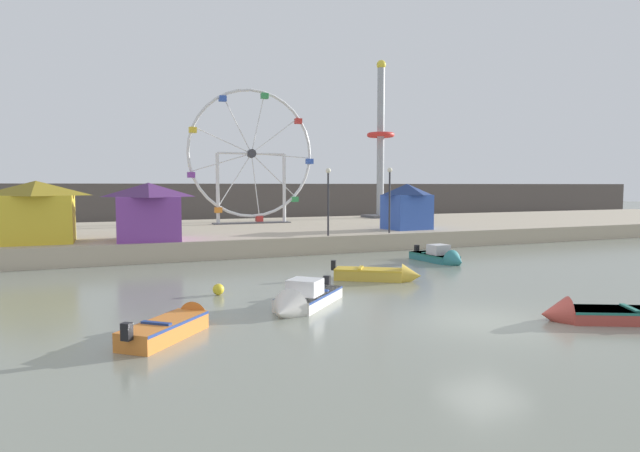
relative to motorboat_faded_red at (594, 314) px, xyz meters
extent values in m
plane|color=gray|center=(-3.15, 1.33, -0.23)|extent=(240.00, 240.00, 0.00)
cube|color=#B7A88E|center=(-3.15, 28.18, 0.32)|extent=(110.00, 19.73, 1.09)
cube|color=#564C47|center=(-3.15, 53.02, 1.97)|extent=(140.00, 3.00, 4.40)
cube|color=#B24238|center=(0.61, -0.31, -0.02)|extent=(3.20, 2.41, 0.41)
cube|color=#237566|center=(0.61, -0.31, 0.15)|extent=(3.18, 2.41, 0.08)
cone|color=#B24238|center=(-1.07, 0.54, -0.02)|extent=(1.24, 1.38, 1.14)
cube|color=#237566|center=(0.94, -0.48, 0.22)|extent=(0.60, 0.98, 0.06)
cube|color=gold|center=(-2.93, 9.34, 0.03)|extent=(3.08, 2.58, 0.51)
cube|color=gold|center=(-2.93, 9.34, 0.24)|extent=(3.06, 2.58, 0.08)
cone|color=gold|center=(-1.37, 8.28, 0.03)|extent=(1.26, 1.31, 1.02)
cube|color=black|center=(-4.25, 10.25, 0.39)|extent=(0.30, 0.31, 0.44)
cube|color=gold|center=(-3.24, 9.56, 0.31)|extent=(0.65, 0.84, 0.06)
cube|color=orange|center=(-12.53, 3.17, 0.03)|extent=(2.73, 2.91, 0.51)
cube|color=navy|center=(-12.53, 3.17, 0.24)|extent=(2.73, 2.90, 0.08)
cone|color=orange|center=(-11.30, 4.57, 0.03)|extent=(1.28, 1.26, 0.98)
cube|color=black|center=(-13.57, 1.98, 0.39)|extent=(0.31, 0.31, 0.44)
cube|color=navy|center=(-12.78, 2.89, 0.31)|extent=(0.77, 0.70, 0.06)
cube|color=teal|center=(3.30, 13.34, -0.03)|extent=(1.37, 3.12, 0.40)
cube|color=#237566|center=(3.30, 13.34, 0.14)|extent=(1.39, 3.09, 0.08)
cone|color=teal|center=(3.39, 11.41, -0.03)|extent=(1.20, 0.90, 1.16)
cube|color=black|center=(3.22, 14.97, 0.29)|extent=(0.25, 0.21, 0.44)
cube|color=silver|center=(3.32, 12.96, 0.45)|extent=(1.02, 0.96, 0.56)
cube|color=#237566|center=(3.28, 13.72, 0.21)|extent=(1.05, 0.21, 0.06)
cube|color=silver|center=(-7.23, 5.71, -0.02)|extent=(3.25, 3.29, 0.42)
cube|color=navy|center=(-7.23, 5.71, 0.16)|extent=(3.24, 3.28, 0.08)
cone|color=silver|center=(-8.68, 4.21, -0.02)|extent=(1.54, 1.53, 1.26)
cube|color=black|center=(-6.01, 6.96, 0.31)|extent=(0.31, 0.31, 0.44)
cube|color=silver|center=(-7.52, 5.41, 0.47)|extent=(1.45, 1.45, 0.55)
cube|color=navy|center=(-6.94, 6.00, 0.23)|extent=(0.92, 0.90, 0.06)
torus|color=silver|center=(-2.07, 31.38, 6.57)|extent=(10.46, 0.24, 10.46)
cylinder|color=#38383D|center=(-2.07, 31.38, 6.57)|extent=(0.70, 0.50, 0.70)
cylinder|color=silver|center=(-0.03, 31.38, 8.11)|extent=(4.13, 0.08, 3.14)
cube|color=red|center=(2.01, 31.38, 9.36)|extent=(0.56, 0.48, 0.44)
cylinder|color=silver|center=(-1.50, 31.38, 9.06)|extent=(1.23, 0.08, 5.00)
cube|color=#33934C|center=(-0.92, 31.38, 11.27)|extent=(0.56, 0.48, 0.44)
cylinder|color=silver|center=(-3.23, 31.38, 8.85)|extent=(2.39, 0.08, 4.59)
cube|color=#3356B7|center=(-4.39, 31.38, 10.85)|extent=(0.56, 0.48, 0.44)
cylinder|color=silver|center=(-4.42, 31.38, 7.57)|extent=(4.73, 0.08, 2.07)
cube|color=yellow|center=(-6.77, 31.38, 8.29)|extent=(0.56, 0.48, 0.44)
cylinder|color=silver|center=(-4.51, 31.38, 5.83)|extent=(4.91, 0.08, 1.57)
cube|color=purple|center=(-6.96, 31.38, 4.80)|extent=(0.56, 0.48, 0.44)
cylinder|color=silver|center=(-3.46, 31.38, 4.43)|extent=(2.85, 0.08, 4.33)
cube|color=orange|center=(-4.86, 31.38, 2.01)|extent=(0.56, 0.48, 0.44)
cylinder|color=silver|center=(-1.76, 31.38, 4.04)|extent=(0.70, 0.08, 5.08)
cube|color=red|center=(-1.45, 31.38, 1.22)|extent=(0.56, 0.48, 0.44)
cylinder|color=silver|center=(-0.20, 31.38, 4.83)|extent=(3.79, 0.08, 3.55)
cube|color=#33934C|center=(1.66, 31.38, 2.81)|extent=(0.56, 0.48, 0.44)
cylinder|color=silver|center=(0.48, 31.38, 6.44)|extent=(5.11, 0.08, 0.35)
cube|color=#3356B7|center=(3.03, 31.38, 6.02)|extent=(0.56, 0.48, 0.44)
cylinder|color=silver|center=(-4.88, 31.38, 3.72)|extent=(0.28, 0.28, 5.71)
cylinder|color=silver|center=(0.74, 31.38, 3.72)|extent=(0.28, 0.28, 5.71)
cylinder|color=silver|center=(-2.07, 31.38, 6.57)|extent=(5.62, 0.18, 0.18)
cube|color=#4C4C51|center=(-2.07, 31.38, 0.90)|extent=(6.42, 1.20, 0.08)
cylinder|color=#999EA3|center=(11.62, 34.44, 7.99)|extent=(0.70, 0.70, 14.26)
torus|color=red|center=(11.62, 34.44, 8.81)|extent=(2.64, 2.64, 0.44)
sphere|color=yellow|center=(11.62, 34.44, 15.43)|extent=(0.90, 0.90, 0.90)
cube|color=#4C4C51|center=(11.62, 34.44, 0.98)|extent=(2.80, 2.80, 0.24)
cube|color=purple|center=(-11.23, 20.39, 2.11)|extent=(3.68, 3.88, 2.49)
pyramid|color=#462156|center=(-11.23, 20.39, 3.74)|extent=(4.05, 4.27, 0.80)
cube|color=yellow|center=(-16.98, 21.05, 2.16)|extent=(3.74, 3.12, 2.59)
pyramid|color=olive|center=(-16.98, 21.05, 3.84)|extent=(4.12, 3.44, 0.80)
cube|color=#3356B7|center=(6.45, 21.29, 2.09)|extent=(3.03, 2.69, 2.45)
pyramid|color=navy|center=(6.45, 21.29, 3.70)|extent=(3.34, 2.96, 0.80)
cylinder|color=#2D2D33|center=(-0.74, 18.84, 2.81)|extent=(0.12, 0.12, 3.89)
sphere|color=#F2EACC|center=(-0.74, 18.84, 4.89)|extent=(0.32, 0.32, 0.32)
cylinder|color=#2D2D33|center=(3.73, 19.05, 2.86)|extent=(0.12, 0.12, 3.98)
sphere|color=#F2EACC|center=(3.73, 19.05, 4.99)|extent=(0.32, 0.32, 0.32)
sphere|color=yellow|center=(-9.85, 8.61, -0.01)|extent=(0.44, 0.44, 0.44)
camera|label=1|loc=(-14.31, -12.05, 3.99)|focal=30.66mm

